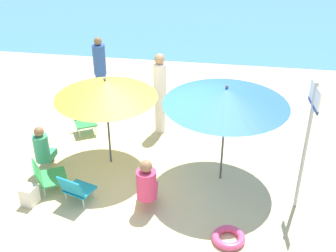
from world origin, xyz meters
TOP-DOWN VIEW (x-y plane):
  - ground_plane at (0.00, 0.00)m, footprint 40.00×40.00m
  - umbrella_blue at (1.46, 0.31)m, footprint 2.18×2.18m
  - umbrella_yellow at (-0.73, 0.52)m, footprint 1.90×1.90m
  - beach_chair_a at (-1.60, 1.59)m, footprint 0.62×0.64m
  - beach_chair_b at (-0.97, -0.81)m, footprint 0.60×0.61m
  - beach_chair_c at (-1.60, -0.53)m, footprint 0.74×0.74m
  - person_a at (-1.89, 0.05)m, footprint 0.29×0.54m
  - person_b at (0.27, -0.75)m, footprint 0.37×0.57m
  - person_c at (-1.52, 2.69)m, footprint 0.29×0.29m
  - person_d at (0.04, 1.86)m, footprint 0.27×0.27m
  - warning_sign at (2.78, -0.28)m, footprint 0.09×0.55m
  - swim_ring at (1.67, -1.32)m, footprint 0.52×0.52m
  - beach_bag at (-1.76, -0.95)m, footprint 0.28×0.30m

SIDE VIEW (x-z plane):
  - ground_plane at x=0.00m, z-range 0.00..0.00m
  - swim_ring at x=1.67m, z-range 0.00..0.12m
  - beach_bag at x=-1.76m, z-range 0.00..0.35m
  - beach_chair_c at x=-1.60m, z-range 0.02..0.58m
  - beach_chair_b at x=-0.97m, z-range 0.01..0.62m
  - beach_chair_a at x=-1.60m, z-range 0.03..0.61m
  - person_a at x=-1.89m, z-range 0.00..0.98m
  - person_b at x=0.27m, z-range 0.01..1.02m
  - person_c at x=-1.52m, z-range 0.02..1.83m
  - person_d at x=0.04m, z-range 0.04..1.85m
  - warning_sign at x=2.78m, z-range 0.37..2.69m
  - umbrella_yellow at x=-0.73m, z-range 0.68..2.50m
  - umbrella_blue at x=1.46m, z-range 0.75..2.67m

